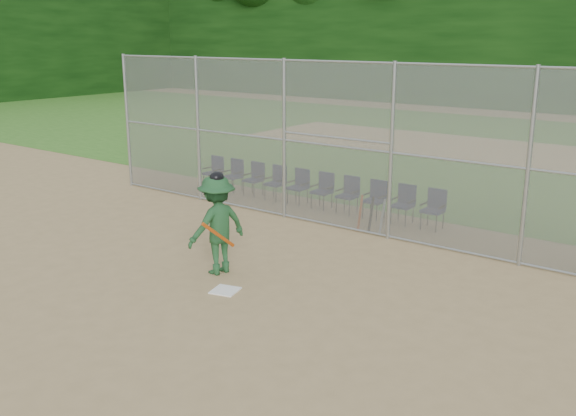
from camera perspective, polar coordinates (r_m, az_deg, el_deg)
The scene contains 18 objects.
ground at distance 11.71m, azimuth -7.44°, elevation -7.76°, with size 100.00×100.00×0.00m, color tan.
grass_strip at distance 27.14m, azimuth 20.15°, elevation 4.58°, with size 100.00×100.00×0.00m, color #366E21.
dirt_patch_far at distance 27.14m, azimuth 20.15°, elevation 4.58°, with size 24.00×24.00×0.00m, color tan.
backstop_fence at distance 14.97m, azimuth 5.79°, elevation 5.58°, with size 16.09×0.09×4.00m.
treeline at distance 28.70m, azimuth 22.41°, elevation 15.95°, with size 81.00×60.00×11.00m.
home_plate at distance 11.88m, azimuth -5.60°, elevation -7.30°, with size 0.46×0.46×0.02m, color white.
batter_at_plate at distance 12.49m, azimuth -6.32°, elevation -1.45°, with size 1.01×1.44×2.04m.
spare_bats at distance 15.31m, azimuth 7.39°, elevation -0.59°, with size 0.66×0.28×0.85m.
chair_0 at distance 19.72m, azimuth -6.71°, elevation 3.15°, with size 0.54×0.52×0.96m, color #10163B, non-canonical shape.
chair_1 at distance 19.19m, azimuth -4.97°, elevation 2.86°, with size 0.54×0.52×0.96m, color #10163B, non-canonical shape.
chair_2 at distance 18.67m, azimuth -3.13°, elevation 2.56°, with size 0.54×0.52×0.96m, color #10163B, non-canonical shape.
chair_3 at distance 18.18m, azimuth -1.19°, elevation 2.23°, with size 0.54×0.52×0.96m, color #10163B, non-canonical shape.
chair_4 at distance 17.70m, azimuth 0.86°, elevation 1.88°, with size 0.54×0.52×0.96m, color #10163B, non-canonical shape.
chair_5 at distance 17.26m, azimuth 3.01°, elevation 1.51°, with size 0.54×0.52×0.96m, color #10163B, non-canonical shape.
chair_6 at distance 16.84m, azimuth 5.27°, elevation 1.12°, with size 0.54×0.52×0.96m, color #10163B, non-canonical shape.
chair_7 at distance 16.44m, azimuth 7.65°, elevation 0.71°, with size 0.54×0.52×0.96m, color #10163B, non-canonical shape.
chair_8 at distance 16.08m, azimuth 10.13°, elevation 0.28°, with size 0.54×0.52×0.96m, color #10163B, non-canonical shape.
chair_9 at distance 15.75m, azimuth 12.73°, elevation -0.17°, with size 0.54×0.52×0.96m, color #10163B, non-canonical shape.
Camera 1 is at (7.63, -7.65, 4.52)m, focal length 40.00 mm.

